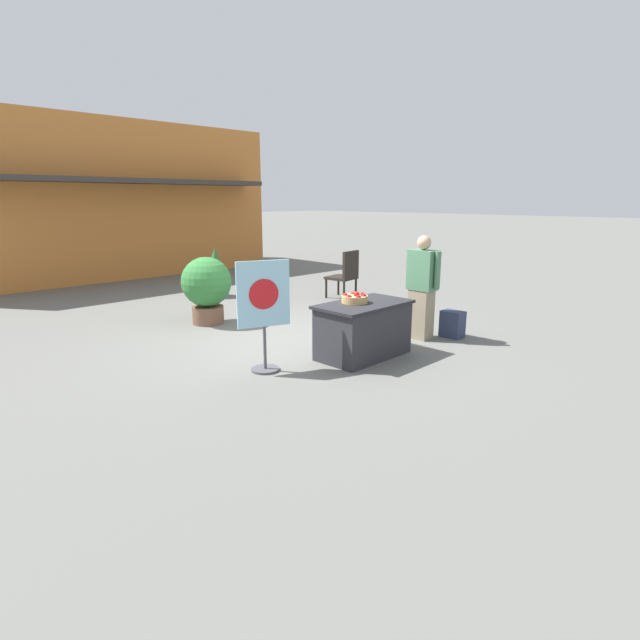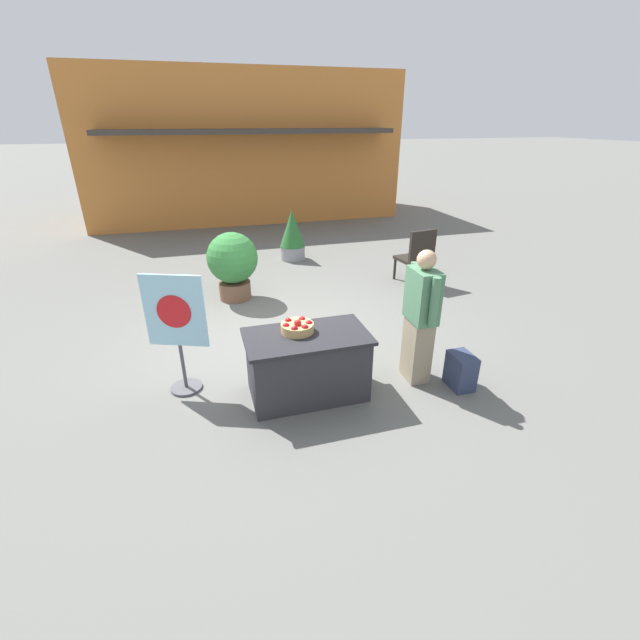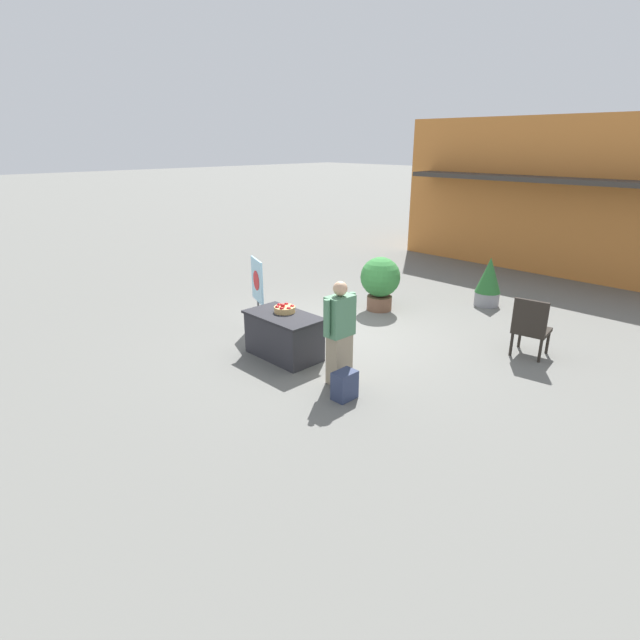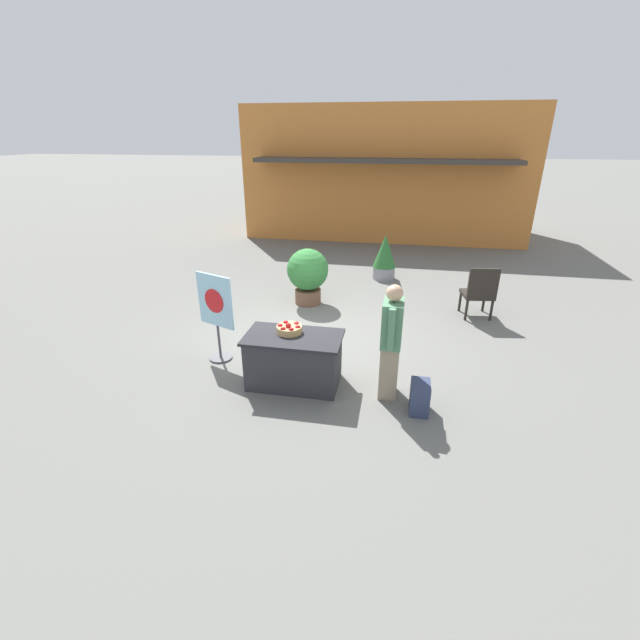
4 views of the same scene
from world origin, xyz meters
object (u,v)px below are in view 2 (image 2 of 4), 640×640
(display_table, at_px, (307,365))
(apple_basket, at_px, (297,327))
(potted_plant_near_right, at_px, (233,262))
(potted_plant_near_left, at_px, (292,235))
(person_visitor, at_px, (420,317))
(poster_board, at_px, (177,328))
(patio_chair, at_px, (417,254))
(backpack, at_px, (461,371))

(display_table, height_order, apple_basket, apple_basket)
(display_table, xyz_separation_m, potted_plant_near_right, (-0.48, 3.13, 0.28))
(apple_basket, relative_size, potted_plant_near_left, 0.33)
(potted_plant_near_right, bearing_deg, apple_basket, -82.50)
(potted_plant_near_right, bearing_deg, display_table, -81.29)
(person_visitor, distance_m, poster_board, 2.72)
(apple_basket, distance_m, potted_plant_near_left, 5.13)
(poster_board, xyz_separation_m, patio_chair, (4.24, 2.47, -0.23))
(apple_basket, height_order, patio_chair, patio_chair)
(poster_board, bearing_deg, backpack, 95.93)
(poster_board, bearing_deg, display_table, 91.22)
(potted_plant_near_right, distance_m, potted_plant_near_left, 2.47)
(display_table, distance_m, backpack, 1.79)
(poster_board, height_order, patio_chair, poster_board)
(poster_board, xyz_separation_m, potted_plant_near_left, (2.34, 4.61, -0.24))
(backpack, xyz_separation_m, potted_plant_near_right, (-2.22, 3.49, 0.45))
(backpack, height_order, potted_plant_near_left, potted_plant_near_left)
(display_table, xyz_separation_m, patio_chair, (2.90, 2.96, 0.18))
(display_table, relative_size, apple_basket, 3.76)
(person_visitor, bearing_deg, patio_chair, -116.05)
(patio_chair, distance_m, potted_plant_near_left, 2.86)
(apple_basket, height_order, potted_plant_near_left, potted_plant_near_left)
(backpack, xyz_separation_m, poster_board, (-3.08, 0.85, 0.58))
(apple_basket, xyz_separation_m, potted_plant_near_right, (-0.40, 3.04, -0.15))
(display_table, distance_m, person_visitor, 1.40)
(backpack, bearing_deg, person_visitor, 142.25)
(poster_board, height_order, potted_plant_near_left, poster_board)
(poster_board, distance_m, patio_chair, 4.91)
(person_visitor, distance_m, backpack, 0.80)
(backpack, bearing_deg, potted_plant_near_left, 97.72)
(display_table, bearing_deg, backpack, -11.62)
(patio_chair, bearing_deg, apple_basket, 125.51)
(apple_basket, height_order, poster_board, poster_board)
(display_table, bearing_deg, patio_chair, 45.57)
(apple_basket, distance_m, person_visitor, 1.42)
(display_table, height_order, poster_board, poster_board)
(person_visitor, bearing_deg, display_table, -0.00)
(potted_plant_near_left, bearing_deg, potted_plant_near_right, -126.96)
(display_table, xyz_separation_m, poster_board, (-1.34, 0.49, 0.41))
(person_visitor, relative_size, potted_plant_near_left, 1.47)
(patio_chair, xyz_separation_m, potted_plant_near_left, (-1.90, 2.14, -0.01))
(poster_board, xyz_separation_m, potted_plant_near_right, (0.86, 2.64, -0.13))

